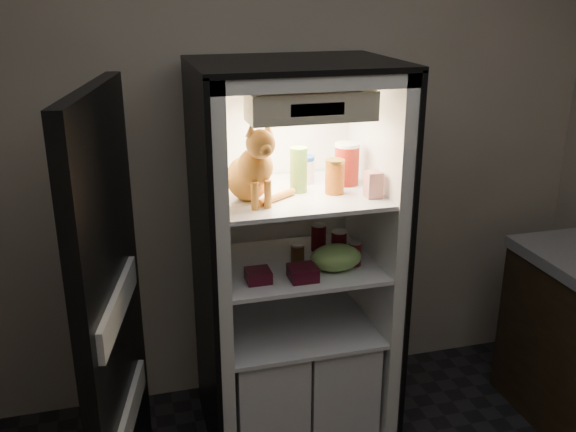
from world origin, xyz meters
name	(u,v)px	position (x,y,z in m)	size (l,w,h in m)	color
room_shell	(441,220)	(0.00, 0.00, 1.62)	(3.60, 3.60, 3.60)	white
refrigerator	(292,285)	(0.00, 1.38, 0.79)	(0.90, 0.72, 1.88)	white
fridge_door	(114,330)	(-0.85, 0.94, 0.91)	(0.24, 0.86, 1.85)	black
tabby_cat	(252,171)	(-0.22, 1.24, 1.43)	(0.33, 0.36, 0.37)	#BD6E18
parmesan_shaker	(299,170)	(0.01, 1.32, 1.39)	(0.08, 0.08, 0.21)	#227D33
mayo_tub	(305,169)	(0.08, 1.46, 1.35)	(0.09, 0.09, 0.13)	white
salsa_jar	(335,176)	(0.16, 1.26, 1.37)	(0.09, 0.09, 0.16)	maroon
pepper_jar	(347,164)	(0.26, 1.38, 1.39)	(0.12, 0.12, 0.20)	#AA2B16
cream_carton	(373,185)	(0.31, 1.16, 1.35)	(0.07, 0.07, 0.12)	beige
soda_can_a	(319,238)	(0.15, 1.43, 1.01)	(0.07, 0.07, 0.14)	black
soda_can_b	(339,245)	(0.21, 1.32, 1.01)	(0.07, 0.07, 0.14)	black
soda_can_c	(355,254)	(0.26, 1.22, 1.00)	(0.06, 0.06, 0.12)	black
condiment_jar	(298,252)	(0.01, 1.33, 0.98)	(0.06, 0.06, 0.09)	#543418
grape_bag	(336,257)	(0.15, 1.20, 1.00)	(0.24, 0.18, 0.12)	#7CB655
berry_box_left	(258,276)	(-0.22, 1.17, 0.97)	(0.11, 0.11, 0.05)	#530D20
berry_box_right	(303,273)	(-0.02, 1.14, 0.97)	(0.12, 0.12, 0.06)	#530D20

